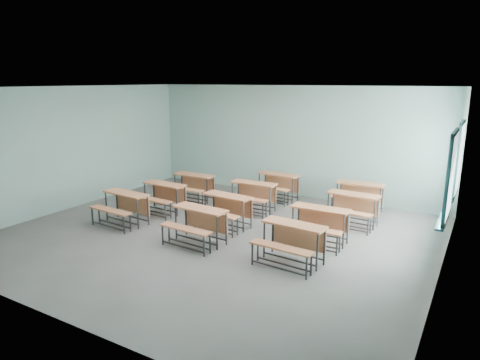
% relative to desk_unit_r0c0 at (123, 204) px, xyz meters
% --- Properties ---
extents(room, '(9.04, 8.04, 3.24)m').
position_rel_desk_unit_r0c0_xyz_m(room, '(2.39, 0.51, 1.09)').
color(room, slate).
rests_on(room, ground).
extents(desk_unit_r0c0, '(1.26, 0.90, 0.75)m').
position_rel_desk_unit_r0c0_xyz_m(desk_unit_r0c0, '(0.00, 0.00, 0.00)').
color(desk_unit_r0c0, '#BF6E45').
rests_on(desk_unit_r0c0, ground).
extents(desk_unit_r0c1, '(1.26, 0.89, 0.75)m').
position_rel_desk_unit_r0c0_xyz_m(desk_unit_r0c1, '(2.25, -0.13, 0.00)').
color(desk_unit_r0c1, '#BF6E45').
rests_on(desk_unit_r0c1, ground).
extents(desk_unit_r0c2, '(1.26, 0.89, 0.75)m').
position_rel_desk_unit_r0c0_xyz_m(desk_unit_r0c2, '(4.33, -0.06, 0.00)').
color(desk_unit_r0c2, '#BF6E45').
rests_on(desk_unit_r0c2, ground).
extents(desk_unit_r1c0, '(1.25, 0.87, 0.75)m').
position_rel_desk_unit_r0c0_xyz_m(desk_unit_r1c0, '(0.18, 1.18, 0.00)').
color(desk_unit_r1c0, '#BF6E45').
rests_on(desk_unit_r1c0, ground).
extents(desk_unit_r1c1, '(1.27, 0.91, 0.75)m').
position_rel_desk_unit_r0c0_xyz_m(desk_unit_r1c1, '(2.20, 1.03, 0.00)').
color(desk_unit_r1c1, '#BF6E45').
rests_on(desk_unit_r1c1, ground).
extents(desk_unit_r1c2, '(1.21, 0.82, 0.75)m').
position_rel_desk_unit_r0c0_xyz_m(desk_unit_r1c2, '(4.42, 1.15, 0.00)').
color(desk_unit_r1c2, '#BF6E45').
rests_on(desk_unit_r1c2, ground).
extents(desk_unit_r2c0, '(1.22, 0.83, 0.75)m').
position_rel_desk_unit_r0c0_xyz_m(desk_unit_r2c0, '(0.22, 2.42, 0.00)').
color(desk_unit_r2c0, '#BF6E45').
rests_on(desk_unit_r2c0, ground).
extents(desk_unit_r2c1, '(1.22, 0.83, 0.75)m').
position_rel_desk_unit_r0c0_xyz_m(desk_unit_r2c1, '(2.14, 2.42, 0.00)').
color(desk_unit_r2c1, '#BF6E45').
rests_on(desk_unit_r2c1, ground).
extents(desk_unit_r2c2, '(1.24, 0.87, 0.75)m').
position_rel_desk_unit_r0c0_xyz_m(desk_unit_r2c2, '(4.70, 2.62, 0.00)').
color(desk_unit_r2c2, '#BF6E45').
rests_on(desk_unit_r2c2, ground).
extents(desk_unit_r3c1, '(1.28, 0.93, 0.75)m').
position_rel_desk_unit_r0c0_xyz_m(desk_unit_r3c1, '(2.24, 3.71, 0.00)').
color(desk_unit_r3c1, '#BF6E45').
rests_on(desk_unit_r3c1, ground).
extents(desk_unit_r3c2, '(1.21, 0.82, 0.75)m').
position_rel_desk_unit_r0c0_xyz_m(desk_unit_r3c2, '(4.55, 3.77, 0.00)').
color(desk_unit_r3c2, '#BF6E45').
rests_on(desk_unit_r3c2, ground).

